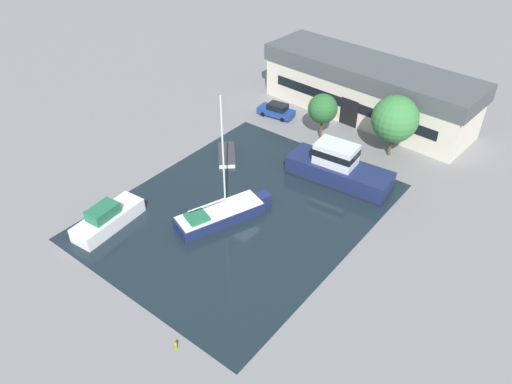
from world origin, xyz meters
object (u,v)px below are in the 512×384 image
(quay_tree_by_water, at_px, (323,109))
(motor_cruiser, at_px, (338,168))
(warehouse_building, at_px, (368,89))
(sailboat_moored, at_px, (222,214))
(quay_tree_near_building, at_px, (395,119))
(parked_car, at_px, (277,110))
(small_dinghy, at_px, (227,155))
(cabin_boat, at_px, (108,219))

(quay_tree_by_water, distance_m, motor_cruiser, 8.95)
(quay_tree_by_water, bearing_deg, motor_cruiser, -46.40)
(motor_cruiser, bearing_deg, quay_tree_by_water, 38.68)
(warehouse_building, height_order, sailboat_moored, sailboat_moored)
(quay_tree_near_building, distance_m, parked_car, 15.53)
(parked_car, distance_m, motor_cruiser, 15.01)
(warehouse_building, distance_m, small_dinghy, 19.89)
(motor_cruiser, height_order, cabin_boat, motor_cruiser)
(quay_tree_by_water, bearing_deg, small_dinghy, -119.76)
(quay_tree_by_water, bearing_deg, quay_tree_near_building, 10.28)
(quay_tree_by_water, distance_m, sailboat_moored, 18.68)
(sailboat_moored, xyz_separation_m, motor_cruiser, (5.03, 12.13, 0.79))
(cabin_boat, bearing_deg, motor_cruiser, 51.73)
(warehouse_building, relative_size, sailboat_moored, 2.20)
(quay_tree_near_building, xyz_separation_m, sailboat_moored, (-7.03, -19.85, -3.77))
(quay_tree_near_building, bearing_deg, cabin_boat, -118.25)
(small_dinghy, bearing_deg, cabin_boat, 44.96)
(sailboat_moored, bearing_deg, warehouse_building, 109.29)
(parked_car, bearing_deg, sailboat_moored, -164.45)
(parked_car, distance_m, cabin_boat, 26.51)
(sailboat_moored, relative_size, small_dinghy, 2.68)
(parked_car, height_order, small_dinghy, parked_car)
(parked_car, height_order, motor_cruiser, motor_cruiser)
(sailboat_moored, xyz_separation_m, cabin_boat, (-7.43, -7.06, 0.20))
(warehouse_building, distance_m, motor_cruiser, 15.49)
(quay_tree_near_building, height_order, parked_car, quay_tree_near_building)
(warehouse_building, height_order, small_dinghy, warehouse_building)
(warehouse_building, distance_m, parked_car, 11.40)
(sailboat_moored, xyz_separation_m, small_dinghy, (-6.67, 8.38, -0.38))
(warehouse_building, bearing_deg, cabin_boat, -99.09)
(parked_car, height_order, sailboat_moored, sailboat_moored)
(warehouse_building, height_order, parked_car, warehouse_building)
(warehouse_building, bearing_deg, motor_cruiser, -68.25)
(quay_tree_by_water, bearing_deg, sailboat_moored, -87.08)
(quay_tree_near_building, height_order, cabin_boat, quay_tree_near_building)
(quay_tree_by_water, distance_m, small_dinghy, 12.04)
(quay_tree_by_water, relative_size, motor_cruiser, 0.49)
(warehouse_building, bearing_deg, small_dinghy, -106.98)
(quay_tree_by_water, bearing_deg, warehouse_building, 81.64)
(small_dinghy, bearing_deg, quay_tree_near_building, 177.70)
(quay_tree_near_building, bearing_deg, sailboat_moored, -109.50)
(warehouse_building, xyz_separation_m, quay_tree_near_building, (6.74, -6.90, 1.02))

